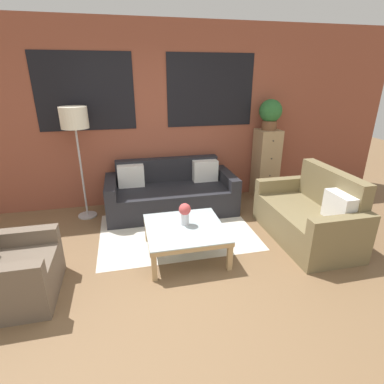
# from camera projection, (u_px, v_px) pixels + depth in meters

# --- Properties ---
(ground_plane) EXTENTS (16.00, 16.00, 0.00)m
(ground_plane) POSITION_uv_depth(u_px,v_px,m) (183.00, 291.00, 3.03)
(ground_plane) COLOR brown
(wall_back_brick) EXTENTS (8.40, 0.09, 2.80)m
(wall_back_brick) POSITION_uv_depth(u_px,v_px,m) (152.00, 117.00, 4.72)
(wall_back_brick) COLOR brown
(wall_back_brick) RESTS_ON ground_plane
(rug) EXTENTS (2.08, 1.47, 0.00)m
(rug) POSITION_uv_depth(u_px,v_px,m) (177.00, 231.00, 4.17)
(rug) COLOR silver
(rug) RESTS_ON ground_plane
(couch_dark) EXTENTS (1.98, 0.88, 0.78)m
(couch_dark) POSITION_uv_depth(u_px,v_px,m) (171.00, 194.00, 4.74)
(couch_dark) COLOR #232328
(couch_dark) RESTS_ON ground_plane
(settee_vintage) EXTENTS (0.80, 1.46, 0.92)m
(settee_vintage) POSITION_uv_depth(u_px,v_px,m) (310.00, 217.00, 3.90)
(settee_vintage) COLOR olive
(settee_vintage) RESTS_ON ground_plane
(armchair_corner) EXTENTS (0.80, 0.81, 0.84)m
(armchair_corner) POSITION_uv_depth(u_px,v_px,m) (6.00, 274.00, 2.84)
(armchair_corner) COLOR #6B5B4C
(armchair_corner) RESTS_ON ground_plane
(coffee_table) EXTENTS (0.91, 0.91, 0.37)m
(coffee_table) POSITION_uv_depth(u_px,v_px,m) (185.00, 231.00, 3.54)
(coffee_table) COLOR silver
(coffee_table) RESTS_ON ground_plane
(floor_lamp) EXTENTS (0.37, 0.37, 1.64)m
(floor_lamp) POSITION_uv_depth(u_px,v_px,m) (75.00, 123.00, 4.11)
(floor_lamp) COLOR #B2B2B7
(floor_lamp) RESTS_ON ground_plane
(drawer_cabinet) EXTENTS (0.37, 0.40, 1.18)m
(drawer_cabinet) POSITION_uv_depth(u_px,v_px,m) (266.00, 164.00, 5.18)
(drawer_cabinet) COLOR tan
(drawer_cabinet) RESTS_ON ground_plane
(potted_plant) EXTENTS (0.37, 0.37, 0.49)m
(potted_plant) POSITION_uv_depth(u_px,v_px,m) (270.00, 113.00, 4.86)
(potted_plant) COLOR brown
(potted_plant) RESTS_ON drawer_cabinet
(flower_vase) EXTENTS (0.14, 0.14, 0.27)m
(flower_vase) POSITION_uv_depth(u_px,v_px,m) (185.00, 212.00, 3.52)
(flower_vase) COLOR silver
(flower_vase) RESTS_ON coffee_table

